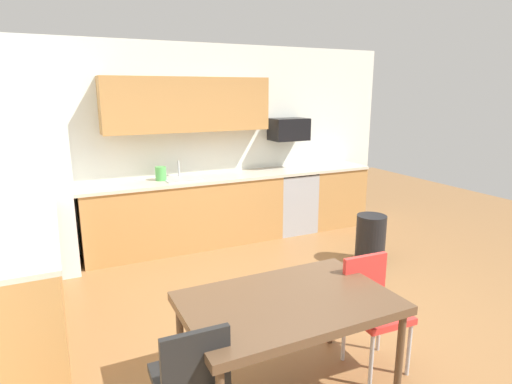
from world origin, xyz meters
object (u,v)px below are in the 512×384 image
(refrigerator, at_px, (36,199))
(kettle, at_px, (161,174))
(oven_range, at_px, (291,201))
(dining_table, at_px, (288,307))
(microwave, at_px, (289,129))
(chair_far_side, at_px, (191,377))
(chair_near_table, at_px, (372,303))
(trash_bin, at_px, (370,239))

(refrigerator, distance_m, kettle, 1.47)
(oven_range, bearing_deg, dining_table, -120.65)
(microwave, bearing_deg, dining_table, -119.86)
(chair_far_side, bearing_deg, chair_near_table, 8.66)
(oven_range, relative_size, dining_table, 0.65)
(oven_range, height_order, chair_far_side, oven_range)
(oven_range, distance_m, kettle, 2.01)
(refrigerator, bearing_deg, microwave, 3.04)
(refrigerator, xyz_separation_m, microwave, (3.39, 0.18, 0.64))
(microwave, relative_size, chair_far_side, 0.64)
(oven_range, height_order, microwave, microwave)
(microwave, bearing_deg, chair_far_side, -127.13)
(oven_range, distance_m, chair_near_table, 3.28)
(dining_table, relative_size, chair_far_side, 1.65)
(microwave, xyz_separation_m, kettle, (-1.93, -0.05, -0.50))
(oven_range, xyz_separation_m, kettle, (-1.93, 0.05, 0.56))
(chair_far_side, bearing_deg, kettle, 78.95)
(oven_range, bearing_deg, trash_bin, -80.55)
(kettle, bearing_deg, refrigerator, -174.91)
(oven_range, distance_m, microwave, 1.07)
(dining_table, xyz_separation_m, trash_bin, (2.10, 1.61, -0.37))
(microwave, distance_m, chair_near_table, 3.53)
(chair_near_table, bearing_deg, trash_bin, 49.52)
(dining_table, bearing_deg, chair_near_table, 2.53)
(chair_near_table, bearing_deg, chair_far_side, -171.34)
(dining_table, relative_size, chair_near_table, 1.65)
(refrigerator, height_order, microwave, refrigerator)
(chair_near_table, xyz_separation_m, trash_bin, (1.35, 1.58, -0.20))
(refrigerator, distance_m, chair_far_side, 3.36)
(chair_far_side, height_order, trash_bin, chair_far_side)
(dining_table, distance_m, chair_far_side, 0.78)
(oven_range, height_order, trash_bin, oven_range)
(chair_far_side, distance_m, trash_bin, 3.37)
(refrigerator, distance_m, chair_near_table, 3.81)
(oven_range, height_order, dining_table, oven_range)
(trash_bin, distance_m, kettle, 2.78)
(dining_table, xyz_separation_m, chair_near_table, (0.76, 0.03, -0.16))
(oven_range, distance_m, dining_table, 3.64)
(dining_table, distance_m, kettle, 3.20)
(microwave, relative_size, chair_near_table, 0.64)
(oven_range, bearing_deg, refrigerator, -178.65)
(dining_table, height_order, chair_near_table, chair_near_table)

